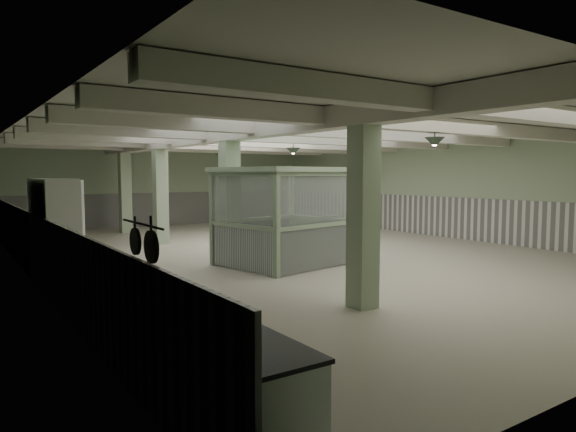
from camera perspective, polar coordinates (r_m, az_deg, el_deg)
floor at (r=15.46m, az=0.10°, el=-4.06°), size 20.00×20.00×0.00m
ceiling at (r=15.33m, az=0.10°, el=9.36°), size 14.00×20.00×0.02m
wall_back at (r=24.22m, az=-13.31°, el=3.25°), size 14.00×0.02×3.60m
wall_left at (r=12.75m, az=-26.93°, el=1.70°), size 0.02×20.00×3.60m
wall_right at (r=20.07m, az=16.91°, el=2.91°), size 0.02×20.00×3.60m
wainscot_left at (r=12.85m, az=-26.65°, el=-2.97°), size 0.05×19.90×1.50m
wainscot_right at (r=20.10m, az=16.79°, el=-0.08°), size 0.05×19.90×1.50m
wainscot_back at (r=24.24m, az=-13.25°, el=0.77°), size 13.90×0.05×1.50m
girder at (r=14.06m, az=-8.46°, el=8.83°), size 0.45×19.90×0.40m
beam_a at (r=10.05m, az=25.28°, el=10.35°), size 13.90×0.35×0.32m
beam_b at (r=11.53m, az=14.39°, el=9.86°), size 13.90×0.35×0.32m
beam_c at (r=13.32m, az=6.23°, el=9.26°), size 13.90×0.35×0.32m
beam_d at (r=15.31m, az=0.10°, el=8.69°), size 13.90×0.35×0.32m
beam_e at (r=17.43m, az=-4.56°, el=8.19°), size 13.90×0.35×0.32m
beam_f at (r=19.65m, az=-8.18°, el=7.76°), size 13.90×0.35×0.32m
beam_g at (r=21.92m, az=-11.06°, el=7.39°), size 13.90×0.35×0.32m
column_a at (r=9.02m, az=8.37°, el=1.14°), size 0.42×0.42×3.60m
column_b at (r=13.14m, az=-6.49°, el=2.25°), size 0.42×0.42×3.60m
column_c at (r=17.73m, az=-14.00°, el=2.77°), size 0.42×0.42×3.60m
column_d at (r=21.53m, az=-17.66°, el=3.00°), size 0.42×0.42×3.60m
hook_rail at (r=5.33m, az=-15.95°, el=-0.88°), size 0.02×1.20×0.02m
pendant_front at (r=11.88m, az=15.97°, el=7.88°), size 0.44×0.44×0.22m
pendant_mid at (r=15.99m, az=0.58°, el=7.19°), size 0.44×0.44×0.22m
pendant_back at (r=20.30m, az=-7.51°, el=6.62°), size 0.44×0.44×0.22m
prep_counter at (r=6.29m, az=-13.94°, el=-12.93°), size 0.91×5.24×0.91m
pitcher_near at (r=6.12m, az=-12.26°, el=-7.96°), size 0.21×0.22×0.24m
pitcher_far at (r=8.08m, az=-18.95°, el=-4.99°), size 0.22×0.24×0.25m
veg_colander at (r=4.76m, az=-7.42°, el=-11.79°), size 0.60×0.60×0.21m
orange_bowl at (r=5.49m, az=-12.40°, el=-10.25°), size 0.28×0.28×0.09m
skillet_near at (r=5.25m, az=-14.95°, el=-3.35°), size 0.04×0.33×0.33m
skillet_far at (r=5.73m, az=-16.60°, el=-2.73°), size 0.04×0.29×0.29m
walkin_cooler at (r=12.01m, az=-24.53°, el=-1.43°), size 1.08×2.53×2.32m
guard_booth at (r=13.32m, az=-0.33°, el=1.96°), size 3.58×3.19×2.52m
filing_cabinet at (r=14.59m, az=4.71°, el=-2.24°), size 0.53×0.64×1.19m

